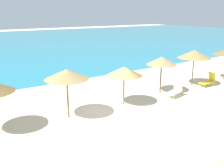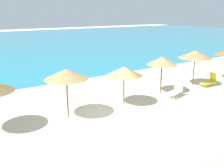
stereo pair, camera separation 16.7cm
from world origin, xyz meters
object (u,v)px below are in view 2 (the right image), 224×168
at_px(beach_umbrella_5, 124,71).
at_px(lounge_chair_1, 176,91).
at_px(lounge_chair_0, 209,81).
at_px(beach_umbrella_7, 195,54).
at_px(beach_umbrella_6, 162,61).
at_px(beach_umbrella_4, 66,74).

height_order(beach_umbrella_5, lounge_chair_1, beach_umbrella_5).
relative_size(beach_umbrella_5, lounge_chair_0, 1.71).
relative_size(beach_umbrella_5, beach_umbrella_7, 0.87).
distance_m(beach_umbrella_5, lounge_chair_0, 8.52).
height_order(beach_umbrella_6, beach_umbrella_7, beach_umbrella_7).
bearing_deg(beach_umbrella_6, beach_umbrella_7, -0.82).
relative_size(beach_umbrella_7, lounge_chair_0, 1.98).
bearing_deg(beach_umbrella_6, lounge_chair_0, -12.60).
height_order(beach_umbrella_4, beach_umbrella_6, beach_umbrella_4).
distance_m(beach_umbrella_4, lounge_chair_0, 12.42).
bearing_deg(beach_umbrella_6, beach_umbrella_4, -177.44).
bearing_deg(lounge_chair_1, lounge_chair_0, -99.37).
height_order(beach_umbrella_5, beach_umbrella_6, beach_umbrella_6).
bearing_deg(beach_umbrella_4, beach_umbrella_6, 2.56).
bearing_deg(beach_umbrella_4, lounge_chair_0, -3.10).
distance_m(beach_umbrella_6, lounge_chair_1, 2.37).
relative_size(beach_umbrella_4, beach_umbrella_7, 0.98).
bearing_deg(beach_umbrella_5, beach_umbrella_4, 178.20).
distance_m(beach_umbrella_7, lounge_chair_1, 4.26).
height_order(beach_umbrella_7, lounge_chair_0, beach_umbrella_7).
xyz_separation_m(beach_umbrella_5, lounge_chair_1, (3.96, -0.87, -1.76)).
bearing_deg(lounge_chair_0, beach_umbrella_5, 87.29).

